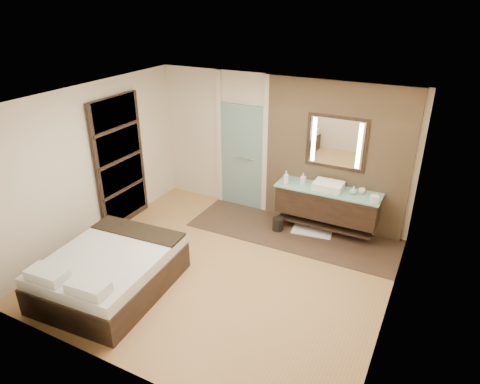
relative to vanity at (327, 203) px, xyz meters
The scene contains 15 objects.
floor 2.29m from the vanity, 119.83° to the right, with size 5.00×5.00×0.00m, color #A37C44.
tile_strip 0.83m from the vanity, 147.54° to the right, with size 3.80×1.30×0.01m, color #3D2C21.
stone_wall 0.82m from the vanity, 90.00° to the left, with size 2.60×0.08×2.70m, color #A27F5D.
vanity is the anchor object (origin of this frame).
mirror_unit 1.10m from the vanity, 90.00° to the left, with size 1.06×0.04×0.96m.
frosted_door 1.95m from the vanity, behind, with size 1.10×0.12×2.70m.
shoji_partition 3.82m from the vanity, 159.50° to the right, with size 0.06×1.20×2.40m.
bed 3.86m from the vanity, 126.98° to the right, with size 1.68×2.04×0.75m.
bath_mat 0.60m from the vanity, 161.43° to the right, with size 0.72×0.50×0.02m, color white.
waste_bin 0.97m from the vanity, 155.68° to the right, with size 0.20×0.20×0.25m, color black.
tissue_box 0.90m from the vanity, ahead, with size 0.12×0.12×0.10m, color white.
soap_bottle_a 0.87m from the vanity, behind, with size 0.09×0.09×0.24m, color white.
soap_bottle_b 0.62m from the vanity, behind, with size 0.09×0.09×0.19m, color #B2B2B2.
soap_bottle_c 0.56m from the vanity, ahead, with size 0.11×0.11×0.14m, color #A3CDCC.
cup 0.66m from the vanity, ahead, with size 0.12×0.12×0.09m, color white.
Camera 1 is at (2.82, -4.88, 4.02)m, focal length 32.00 mm.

